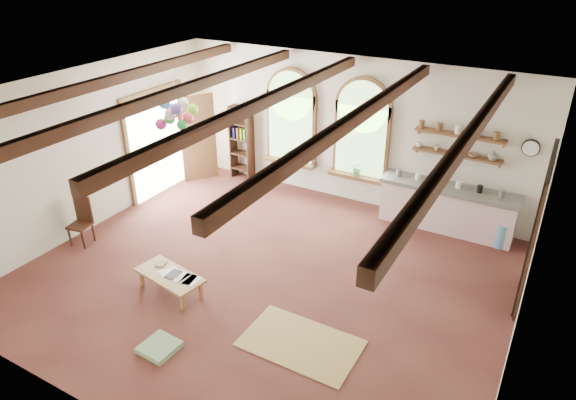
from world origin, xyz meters
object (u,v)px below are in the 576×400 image
Objects in this scene: coffee_table at (170,276)px; balloon_cluster at (176,114)px; side_chair at (82,230)px; kitchen_counter at (447,208)px.

coffee_table is 3.10m from balloon_cluster.
side_chair reaches higher than coffee_table.
side_chair is at bearing -128.14° from balloon_cluster.
kitchen_counter is at bearing 33.87° from side_chair.
kitchen_counter is 5.60m from balloon_cluster.
balloon_cluster is at bearing 122.77° from coffee_table.
kitchen_counter reaches higher than coffee_table.
kitchen_counter is at bearing 27.05° from balloon_cluster.
balloon_cluster is at bearing -152.95° from kitchen_counter.
coffee_table is at bearing -57.23° from balloon_cluster.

